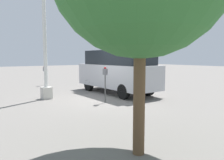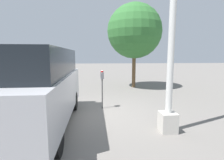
# 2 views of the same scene
# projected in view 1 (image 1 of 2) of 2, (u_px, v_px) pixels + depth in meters

# --- Properties ---
(ground_plane) EXTENTS (80.00, 80.00, 0.00)m
(ground_plane) POSITION_uv_depth(u_px,v_px,m) (105.00, 99.00, 10.11)
(ground_plane) COLOR slate
(parking_meter_near) EXTENTS (0.21, 0.14, 1.54)m
(parking_meter_near) POSITION_uv_depth(u_px,v_px,m) (105.00, 76.00, 9.27)
(parking_meter_near) COLOR #4C4C4C
(parking_meter_near) RESTS_ON ground
(parking_meter_far) EXTENTS (0.21, 0.14, 1.34)m
(parking_meter_far) POSITION_uv_depth(u_px,v_px,m) (44.00, 71.00, 14.92)
(parking_meter_far) COLOR #4C4C4C
(parking_meter_far) RESTS_ON ground
(lamp_post) EXTENTS (0.44, 0.44, 6.43)m
(lamp_post) POSITION_uv_depth(u_px,v_px,m) (45.00, 50.00, 10.02)
(lamp_post) COLOR beige
(lamp_post) RESTS_ON ground
(parked_van) EXTENTS (5.14, 1.89, 2.31)m
(parked_van) POSITION_uv_depth(u_px,v_px,m) (117.00, 70.00, 11.72)
(parked_van) COLOR #B2B2B7
(parked_van) RESTS_ON ground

